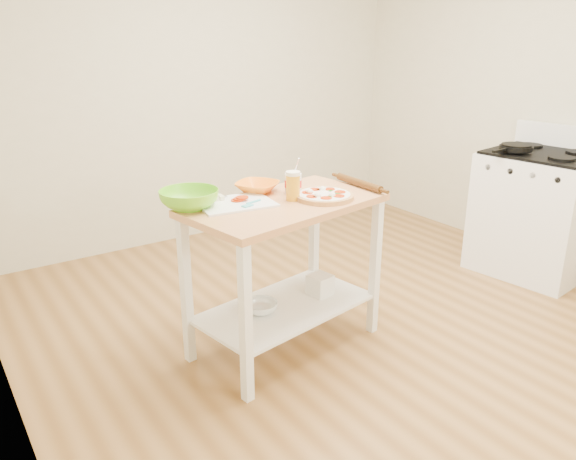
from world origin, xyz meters
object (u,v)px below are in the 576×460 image
(pizza, at_px, (324,195))
(orange_bowl, at_px, (257,187))
(spatula, at_px, (251,204))
(beer_pint, at_px, (293,186))
(yogurt_tub, at_px, (293,183))
(rolling_pin, at_px, (359,183))
(cutting_board, at_px, (234,203))
(shelf_bin, at_px, (320,285))
(skillet, at_px, (515,148))
(gas_stove, at_px, (536,213))
(knife, at_px, (202,202))
(prep_island, at_px, (285,245))
(green_bowl, at_px, (189,199))
(shelf_glass_bowl, at_px, (261,307))

(pizza, relative_size, orange_bowl, 1.39)
(spatula, relative_size, beer_pint, 0.90)
(orange_bowl, bearing_deg, pizza, -53.50)
(spatula, distance_m, yogurt_tub, 0.35)
(rolling_pin, bearing_deg, pizza, -167.49)
(cutting_board, xyz_separation_m, spatula, (0.05, -0.08, 0.01))
(shelf_bin, bearing_deg, yogurt_tub, 140.86)
(skillet, height_order, rolling_pin, skillet)
(gas_stove, xyz_separation_m, skillet, (-0.18, 0.13, 0.50))
(yogurt_tub, bearing_deg, spatula, -166.09)
(pizza, bearing_deg, shelf_bin, 59.47)
(spatula, relative_size, knife, 0.54)
(gas_stove, bearing_deg, cutting_board, 166.37)
(skillet, xyz_separation_m, beer_pint, (-1.98, 0.03, 0.01))
(pizza, bearing_deg, skillet, 1.29)
(prep_island, bearing_deg, green_bowl, 158.81)
(rolling_pin, relative_size, shelf_bin, 3.03)
(pizza, bearing_deg, cutting_board, 159.02)
(prep_island, bearing_deg, orange_bowl, 94.83)
(gas_stove, distance_m, orange_bowl, 2.31)
(gas_stove, distance_m, rolling_pin, 1.74)
(cutting_board, bearing_deg, rolling_pin, 0.02)
(pizza, relative_size, shelf_glass_bowl, 1.70)
(knife, xyz_separation_m, rolling_pin, (0.95, -0.20, 0.01))
(cutting_board, distance_m, shelf_bin, 0.79)
(pizza, relative_size, cutting_board, 0.77)
(beer_pint, height_order, yogurt_tub, yogurt_tub)
(orange_bowl, height_order, beer_pint, beer_pint)
(gas_stove, xyz_separation_m, shelf_bin, (-1.95, 0.16, -0.15))
(prep_island, xyz_separation_m, skillet, (2.03, -0.03, 0.33))
(knife, bearing_deg, gas_stove, -16.32)
(cutting_board, height_order, yogurt_tub, yogurt_tub)
(shelf_glass_bowl, xyz_separation_m, shelf_bin, (0.42, -0.01, 0.03))
(pizza, height_order, cutting_board, pizza)
(orange_bowl, height_order, yogurt_tub, yogurt_tub)
(skillet, height_order, yogurt_tub, yogurt_tub)
(prep_island, distance_m, cutting_board, 0.38)
(rolling_pin, bearing_deg, yogurt_tub, 165.29)
(skillet, relative_size, orange_bowl, 1.57)
(spatula, relative_size, yogurt_tub, 0.70)
(gas_stove, bearing_deg, orange_bowl, 162.17)
(pizza, distance_m, beer_pint, 0.19)
(cutting_board, height_order, green_bowl, green_bowl)
(green_bowl, relative_size, shelf_glass_bowl, 1.60)
(gas_stove, bearing_deg, shelf_glass_bowl, 168.50)
(beer_pint, distance_m, shelf_glass_bowl, 0.72)
(knife, distance_m, green_bowl, 0.08)
(orange_bowl, bearing_deg, knife, -171.84)
(green_bowl, relative_size, rolling_pin, 0.82)
(yogurt_tub, bearing_deg, rolling_pin, -14.71)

